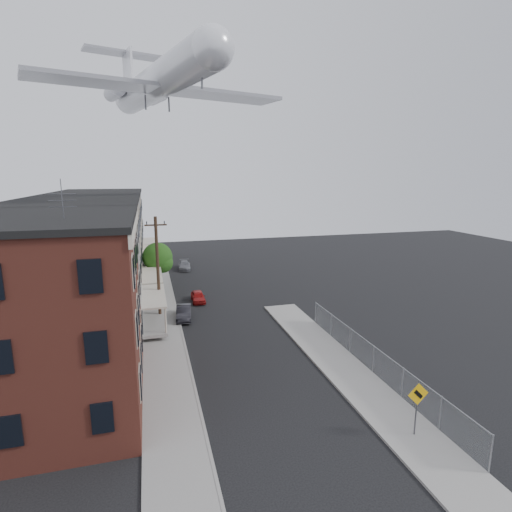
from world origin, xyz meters
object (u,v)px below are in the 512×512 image
(street_tree, at_px, (159,259))
(car_mid, at_px, (184,312))
(warning_sign, at_px, (417,401))
(utility_pole, at_px, (158,268))
(car_near, at_px, (198,297))
(car_far, at_px, (185,265))
(airplane, at_px, (158,82))

(street_tree, relative_size, car_mid, 1.46)
(warning_sign, distance_m, street_tree, 30.96)
(street_tree, bearing_deg, car_mid, -80.41)
(street_tree, bearing_deg, warning_sign, -69.42)
(utility_pole, xyz_separation_m, car_near, (3.80, 4.52, -4.14))
(utility_pole, relative_size, street_tree, 1.73)
(utility_pole, height_order, car_mid, utility_pole)
(utility_pole, height_order, street_tree, utility_pole)
(warning_sign, bearing_deg, car_far, 101.06)
(warning_sign, bearing_deg, car_mid, 115.78)
(car_near, distance_m, car_far, 14.31)
(car_near, relative_size, car_mid, 0.87)
(car_mid, height_order, airplane, airplane)
(car_near, distance_m, airplane, 20.20)
(warning_sign, bearing_deg, utility_pole, 120.48)
(warning_sign, relative_size, car_far, 0.75)
(car_near, height_order, car_far, car_far)
(car_near, height_order, car_mid, car_mid)
(car_near, relative_size, airplane, 0.12)
(car_mid, height_order, car_far, car_mid)
(street_tree, relative_size, car_near, 1.67)
(utility_pole, bearing_deg, car_mid, 0.67)
(car_mid, relative_size, airplane, 0.14)
(car_mid, bearing_deg, car_near, 73.77)
(warning_sign, distance_m, car_mid, 21.19)
(car_near, bearing_deg, airplane, 158.11)
(warning_sign, distance_m, airplane, 32.61)
(utility_pole, distance_m, car_far, 19.65)
(car_mid, bearing_deg, car_far, 90.10)
(street_tree, height_order, airplane, airplane)
(utility_pole, xyz_separation_m, car_mid, (2.00, 0.02, -4.09))
(car_near, bearing_deg, car_far, 90.01)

